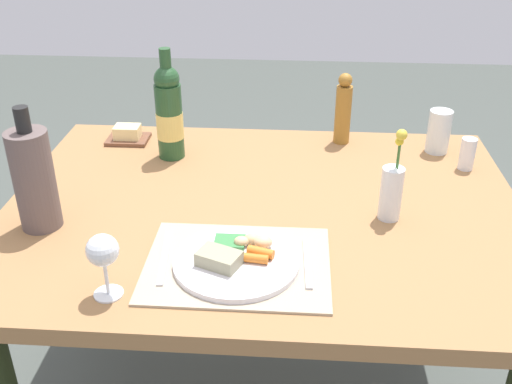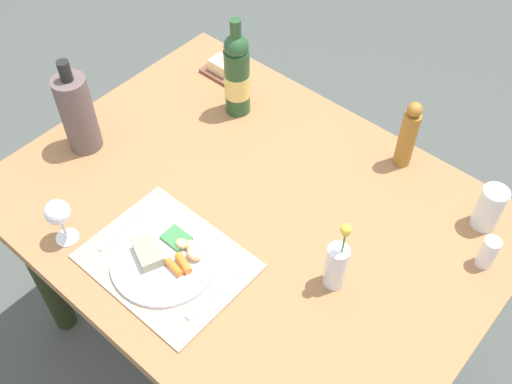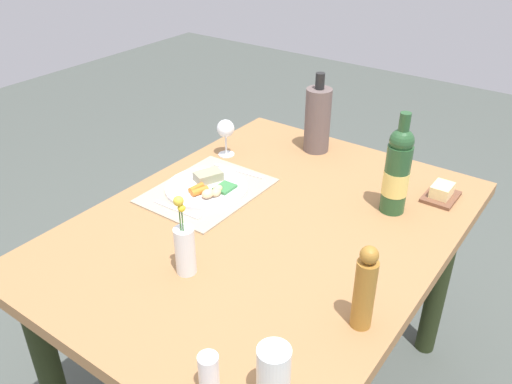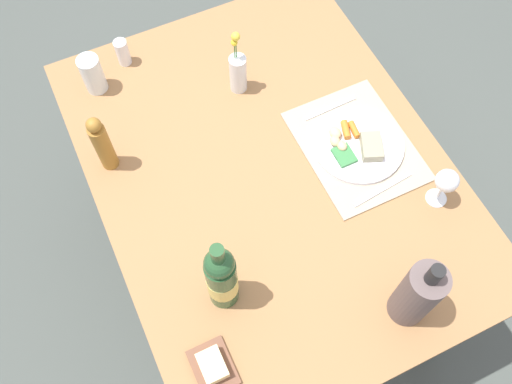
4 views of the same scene
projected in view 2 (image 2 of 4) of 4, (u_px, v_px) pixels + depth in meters
name	position (u px, v px, depth m)	size (l,w,h in m)	color
ground_plane	(251.00, 337.00, 2.25)	(8.00, 8.00, 0.00)	#484F49
dining_table	(250.00, 231.00, 1.75)	(1.35, 1.02, 0.77)	#9A6D43
placemat	(167.00, 261.00, 1.55)	(0.41, 0.32, 0.01)	tan
dinner_plate	(165.00, 258.00, 1.53)	(0.28, 0.28, 0.04)	silver
fork	(126.00, 225.00, 1.62)	(0.01, 0.21, 0.01)	silver
knife	(212.00, 293.00, 1.48)	(0.01, 0.18, 0.01)	silver
wine_bottle	(237.00, 75.00, 1.82)	(0.08, 0.08, 0.33)	#254E29
wine_glass	(58.00, 214.00, 1.52)	(0.07, 0.07, 0.14)	white
salt_shaker	(488.00, 252.00, 1.51)	(0.04, 0.04, 0.09)	white
butter_dish	(223.00, 68.00, 2.03)	(0.13, 0.10, 0.05)	brown
flower_vase	(337.00, 264.00, 1.45)	(0.06, 0.06, 0.24)	silver
water_tumbler	(488.00, 210.00, 1.58)	(0.07, 0.07, 0.13)	silver
pepper_mill	(408.00, 135.00, 1.70)	(0.05, 0.05, 0.23)	#A06D28
cooler_bottle	(77.00, 113.00, 1.73)	(0.10, 0.10, 0.31)	#60504E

